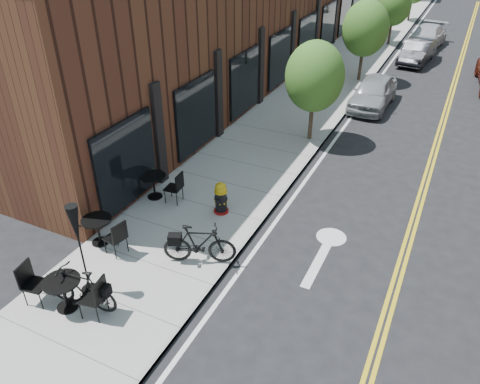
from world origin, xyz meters
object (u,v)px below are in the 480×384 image
Objects in this scene: bistro_set_c at (154,183)px; parked_car_a at (373,92)px; bicycle_left at (80,288)px; bicycle_right at (199,244)px; patio_umbrella at (77,232)px; parked_car_c at (426,37)px; bistro_set_a at (64,290)px; parked_car_b at (417,51)px; fire_hydrant at (221,198)px; bistro_set_b at (98,227)px.

parked_car_a is at bearing 63.36° from bistro_set_c.
bicycle_left is 3.02m from bicycle_right.
parked_car_a is (3.16, 15.67, 0.02)m from bicycle_left.
parked_car_c is at bearing 81.19° from patio_umbrella.
bicycle_right is 3.54m from bistro_set_c.
patio_umbrella reaches higher than bistro_set_a.
bicycle_right is 3.36m from bistro_set_a.
parked_car_a is 8.15m from parked_car_b.
parked_car_b is 0.87× the size of parked_car_c.
bicycle_right is at bearing -92.44° from fire_hydrant.
patio_umbrella reaches higher than bistro_set_c.
bistro_set_b is at bearing -106.54° from parked_car_a.
bistro_set_c is 0.47× the size of parked_car_a.
bistro_set_a is 0.44× the size of parked_car_c.
bistro_set_b is 2.22m from patio_umbrella.
patio_umbrella is 27.48m from parked_car_c.
bicycle_right is 0.47× the size of parked_car_a.
parked_car_c is (3.95, 27.60, -0.00)m from bicycle_left.
bicycle_right reaches higher than bicycle_left.
patio_umbrella reaches higher than bicycle_left.
bistro_set_a is 24.36m from parked_car_b.
bicycle_left is 24.11m from parked_car_b.
bicycle_left is 0.97× the size of bistro_set_c.
parked_car_c is at bearing 65.71° from fire_hydrant.
bistro_set_a is 1.04× the size of bistro_set_b.
bicycle_right is at bearing -40.95° from bistro_set_c.
bistro_set_a is at bearing -101.01° from parked_car_a.
bicycle_right is (0.59, -2.27, 0.08)m from fire_hydrant.
parked_car_c reaches higher than bicycle_left.
fire_hydrant is at bearing -99.73° from parked_car_a.
bistro_set_b is 1.02× the size of bistro_set_c.
bistro_set_a reaches higher than fire_hydrant.
bistro_set_c is at bearing -95.34° from parked_car_c.
bistro_set_b is at bearing -155.58° from bicycle_left.
bistro_set_a is at bearing -84.07° from bistro_set_c.
bicycle_right is at bearing -87.91° from parked_car_c.
parked_car_c is at bearing 164.86° from bicycle_left.
bistro_set_c is at bearing 103.34° from patio_umbrella.
fire_hydrant is at bearing -0.28° from bistro_set_c.
bicycle_right is (1.63, 2.55, 0.01)m from bicycle_left.
bicycle_right is at bearing 47.83° from patio_umbrella.
bicycle_left is at bearing -100.06° from parked_car_a.
bicycle_left is at bearing -119.16° from fire_hydrant.
parked_car_a is (3.41, 15.20, -1.17)m from patio_umbrella.
fire_hydrant is 4.70m from patio_umbrella.
bicycle_right is 25.16m from parked_car_c.
bistro_set_b is (-1.24, 2.03, -0.04)m from bicycle_left.
bicycle_left is 2.38m from bistro_set_b.
fire_hydrant is 2.35m from bicycle_right.
bistro_set_b reaches higher than bistro_set_c.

